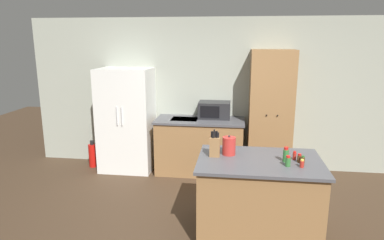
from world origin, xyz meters
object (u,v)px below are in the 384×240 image
object	(u,v)px
knife_block	(215,146)
spice_bottle_green_herb	(288,161)
spice_bottle_tall_dark	(286,155)
refrigerator	(127,120)
pantry_cabinet	(270,114)
fire_extinguisher	(93,155)
microwave	(214,110)
spice_bottle_orange_cap	(294,156)
spice_bottle_amber_oil	(302,164)
kettle	(229,146)
spice_bottle_pale_salt	(303,160)
spice_bottle_short_red	(299,158)

from	to	relation	value
knife_block	spice_bottle_green_herb	distance (m)	0.83
spice_bottle_tall_dark	refrigerator	bearing A→B (deg)	143.30
pantry_cabinet	fire_extinguisher	size ratio (longest dim) A/B	4.30
refrigerator	microwave	world-z (taller)	refrigerator
refrigerator	spice_bottle_orange_cap	xyz separation A→B (m)	(2.54, -1.73, 0.07)
microwave	spice_bottle_orange_cap	xyz separation A→B (m)	(1.04, -1.87, -0.12)
spice_bottle_tall_dark	knife_block	bearing A→B (deg)	174.52
pantry_cabinet	refrigerator	bearing A→B (deg)	-178.37
spice_bottle_amber_oil	pantry_cabinet	bearing A→B (deg)	94.40
knife_block	spice_bottle_tall_dark	xyz separation A→B (m)	(0.80, -0.08, -0.04)
spice_bottle_green_herb	kettle	bearing A→B (deg)	154.72
spice_bottle_tall_dark	spice_bottle_pale_salt	distance (m)	0.19
knife_block	fire_extinguisher	bearing A→B (deg)	142.93
knife_block	spice_bottle_amber_oil	distance (m)	0.98
spice_bottle_amber_oil	spice_bottle_pale_salt	world-z (taller)	spice_bottle_pale_salt
spice_bottle_pale_salt	kettle	size ratio (longest dim) A/B	0.42
spice_bottle_tall_dark	spice_bottle_orange_cap	size ratio (longest dim) A/B	1.73
spice_bottle_short_red	spice_bottle_orange_cap	xyz separation A→B (m)	(-0.04, 0.08, 0.00)
spice_bottle_orange_cap	spice_bottle_short_red	bearing A→B (deg)	-64.34
pantry_cabinet	spice_bottle_orange_cap	size ratio (longest dim) A/B	20.92
spice_bottle_pale_salt	kettle	bearing A→B (deg)	164.49
kettle	refrigerator	bearing A→B (deg)	137.48
refrigerator	spice_bottle_pale_salt	bearing A→B (deg)	-35.69
pantry_cabinet	spice_bottle_pale_salt	size ratio (longest dim) A/B	20.88
fire_extinguisher	spice_bottle_pale_salt	bearing A→B (deg)	-29.78
refrigerator	spice_bottle_short_red	world-z (taller)	refrigerator
knife_block	spice_bottle_amber_oil	size ratio (longest dim) A/B	3.60
spice_bottle_short_red	fire_extinguisher	size ratio (longest dim) A/B	0.20
refrigerator	spice_bottle_tall_dark	world-z (taller)	refrigerator
microwave	spice_bottle_amber_oil	size ratio (longest dim) A/B	5.82
knife_block	spice_bottle_short_red	distance (m)	0.95
pantry_cabinet	spice_bottle_green_herb	size ratio (longest dim) A/B	17.34
pantry_cabinet	knife_block	world-z (taller)	pantry_cabinet
spice_bottle_pale_salt	spice_bottle_tall_dark	bearing A→B (deg)	160.99
pantry_cabinet	microwave	bearing A→B (deg)	175.57
spice_bottle_tall_dark	spice_bottle_short_red	xyz separation A→B (m)	(0.15, 0.00, -0.03)
pantry_cabinet	spice_bottle_pale_salt	distance (m)	1.95
spice_bottle_orange_cap	kettle	xyz separation A→B (m)	(-0.74, 0.08, 0.06)
kettle	spice_bottle_tall_dark	bearing A→B (deg)	-14.51
pantry_cabinet	spice_bottle_amber_oil	distance (m)	2.05
pantry_cabinet	kettle	bearing A→B (deg)	-110.06
pantry_cabinet	spice_bottle_tall_dark	distance (m)	1.88
spice_bottle_tall_dark	fire_extinguisher	distance (m)	3.66
kettle	fire_extinguisher	size ratio (longest dim) A/B	0.49
spice_bottle_short_red	spice_bottle_pale_salt	xyz separation A→B (m)	(0.03, -0.06, 0.00)
spice_bottle_pale_salt	microwave	bearing A→B (deg)	118.82
refrigerator	kettle	xyz separation A→B (m)	(1.80, -1.65, 0.13)
microwave	spice_bottle_orange_cap	distance (m)	2.14
spice_bottle_short_red	spice_bottle_orange_cap	world-z (taller)	same
spice_bottle_short_red	spice_bottle_green_herb	size ratio (longest dim) A/B	0.83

